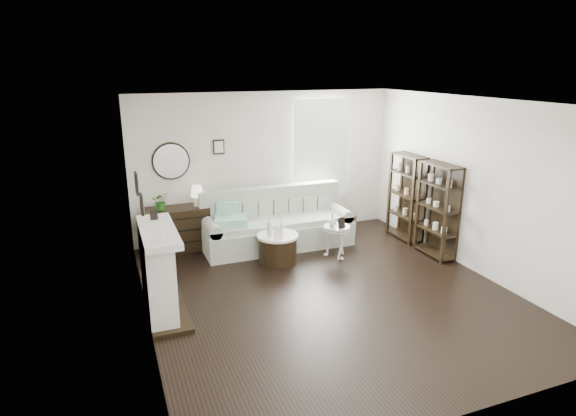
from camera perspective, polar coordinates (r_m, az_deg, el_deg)
name	(u,v)px	position (r m, az deg, el deg)	size (l,w,h in m)	color
room	(303,150)	(9.23, 1.83, 6.88)	(5.50, 5.50, 5.50)	black
fireplace	(159,274)	(6.54, -15.09, -7.58)	(0.50, 1.40, 1.84)	silver
shelf_unit_far	(406,197)	(9.17, 13.86, 1.26)	(0.30, 0.80, 1.60)	black
shelf_unit_near	(437,210)	(8.48, 17.29, -0.26)	(0.30, 0.80, 1.60)	black
sofa	(276,227)	(8.70, -1.43, -2.26)	(2.66, 0.92, 1.03)	#B3BFAA
quilt	(231,221)	(8.26, -6.81, -1.52)	(0.55, 0.45, 0.14)	#279062
suitcase	(341,224)	(9.41, 6.29, -1.85)	(0.57, 0.19, 0.38)	brown
dresser	(180,229)	(8.67, -12.72, -2.42)	(1.16, 0.50, 0.78)	black
table_lamp	(197,196)	(8.56, -10.72, 1.44)	(0.23, 0.23, 0.36)	#F6E6CF
potted_plant	(161,201)	(8.43, -14.85, 0.79)	(0.29, 0.25, 0.32)	#29631C
drum_table	(278,248)	(8.00, -1.22, -4.75)	(0.69, 0.69, 0.48)	black
pedestal_table	(337,229)	(8.14, 5.82, -2.46)	(0.46, 0.46, 0.55)	silver
eiffel_drum	(281,227)	(7.95, -0.84, -2.31)	(0.12, 0.12, 0.20)	black
bottle_drum	(269,228)	(7.74, -2.24, -2.34)	(0.08, 0.08, 0.33)	silver
card_frame_drum	(278,233)	(7.72, -1.14, -2.97)	(0.14, 0.01, 0.19)	white
eiffel_ped	(341,220)	(8.17, 6.31, -1.42)	(0.10, 0.10, 0.18)	black
flask_ped	(332,219)	(8.07, 5.28, -1.32)	(0.14, 0.14, 0.25)	silver
card_frame_ped	(341,223)	(8.01, 6.36, -1.76)	(0.14, 0.01, 0.18)	black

